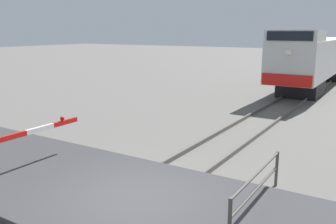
# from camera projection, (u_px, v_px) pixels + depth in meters

# --- Properties ---
(ground_plane) EXTENTS (160.00, 160.00, 0.00)m
(ground_plane) POSITION_uv_depth(u_px,v_px,m) (134.00, 203.00, 8.71)
(ground_plane) COLOR #605E59
(rail_track_left) EXTENTS (0.08, 80.00, 0.15)m
(rail_track_left) POSITION_uv_depth(u_px,v_px,m) (111.00, 193.00, 9.07)
(rail_track_left) COLOR #59544C
(rail_track_left) RESTS_ON ground_plane
(rail_track_right) EXTENTS (0.08, 80.00, 0.15)m
(rail_track_right) POSITION_uv_depth(u_px,v_px,m) (159.00, 207.00, 8.33)
(rail_track_right) COLOR #59544C
(rail_track_right) RESTS_ON ground_plane
(road_surface) EXTENTS (36.00, 4.53, 0.16)m
(road_surface) POSITION_uv_depth(u_px,v_px,m) (134.00, 200.00, 8.70)
(road_surface) COLOR #38383A
(road_surface) RESTS_ON ground_plane
(locomotive) EXTENTS (2.82, 17.02, 4.05)m
(locomotive) POSITION_uv_depth(u_px,v_px,m) (316.00, 58.00, 26.33)
(locomotive) COLOR black
(locomotive) RESTS_ON ground_plane
(guard_railing) EXTENTS (0.08, 3.26, 0.95)m
(guard_railing) POSITION_uv_depth(u_px,v_px,m) (257.00, 184.00, 8.23)
(guard_railing) COLOR #4C4742
(guard_railing) RESTS_ON ground_plane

